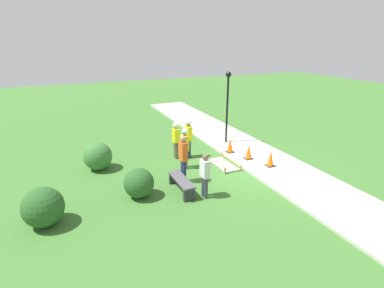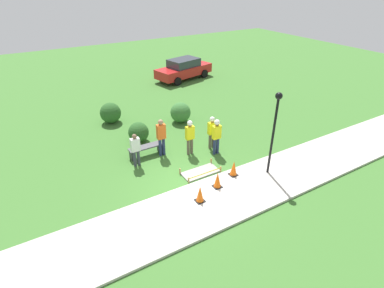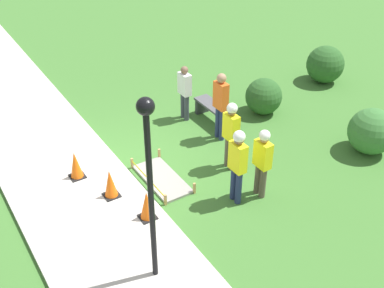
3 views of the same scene
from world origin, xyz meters
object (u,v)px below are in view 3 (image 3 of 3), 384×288
object	(u,v)px
worker_supervisor	(231,130)
worker_assistant	(262,158)
bystander_in_orange_shirt	(221,102)
traffic_cone_sidewalk_edge	(147,205)
lamppost_near	(149,167)
worker_trainee	(238,160)
park_bench	(216,112)
traffic_cone_near_patch	(76,165)
bystander_in_gray_shirt	(185,90)
traffic_cone_far_patch	(110,183)

from	to	relation	value
worker_supervisor	worker_assistant	bearing A→B (deg)	-2.32
worker_assistant	bystander_in_orange_shirt	xyz separation A→B (m)	(-2.40, 0.60, 0.08)
traffic_cone_sidewalk_edge	bystander_in_orange_shirt	size ratio (longest dim) A/B	0.36
worker_assistant	lamppost_near	size ratio (longest dim) A/B	0.47
worker_assistant	worker_trainee	xyz separation A→B (m)	(-0.13, -0.57, 0.08)
park_bench	traffic_cone_near_patch	bearing A→B (deg)	-84.48
worker_trainee	bystander_in_gray_shirt	size ratio (longest dim) A/B	1.13
traffic_cone_far_patch	traffic_cone_sidewalk_edge	world-z (taller)	traffic_cone_far_patch
worker_assistant	bystander_in_orange_shirt	world-z (taller)	bystander_in_orange_shirt
worker_supervisor	lamppost_near	world-z (taller)	lamppost_near
bystander_in_orange_shirt	bystander_in_gray_shirt	bearing A→B (deg)	-170.35
traffic_cone_near_patch	worker_trainee	world-z (taller)	worker_trainee
traffic_cone_sidewalk_edge	worker_supervisor	size ratio (longest dim) A/B	0.38
park_bench	bystander_in_orange_shirt	xyz separation A→B (m)	(0.67, -0.36, 0.72)
park_bench	bystander_in_orange_shirt	bearing A→B (deg)	-28.13
traffic_cone_near_patch	bystander_in_gray_shirt	distance (m)	3.79
bystander_in_gray_shirt	lamppost_near	size ratio (longest dim) A/B	0.44
park_bench	worker_trainee	bearing A→B (deg)	-27.51
worker_trainee	lamppost_near	world-z (taller)	lamppost_near
traffic_cone_near_patch	park_bench	xyz separation A→B (m)	(-0.41, 4.20, -0.09)
park_bench	bystander_in_gray_shirt	distance (m)	1.06
traffic_cone_near_patch	traffic_cone_far_patch	bearing A→B (deg)	19.98
traffic_cone_far_patch	park_bench	bearing A→B (deg)	110.94
traffic_cone_far_patch	traffic_cone_sidewalk_edge	distance (m)	1.11
worker_assistant	bystander_in_gray_shirt	world-z (taller)	worker_assistant
traffic_cone_sidewalk_edge	bystander_in_gray_shirt	world-z (taller)	bystander_in_gray_shirt
traffic_cone_far_patch	worker_trainee	distance (m)	2.80
lamppost_near	park_bench	bearing A→B (deg)	133.92
park_bench	lamppost_near	xyz separation A→B (m)	(3.91, -4.06, 2.13)
worker_trainee	lamppost_near	bearing A→B (deg)	-69.11
traffic_cone_far_patch	bystander_in_gray_shirt	bearing A→B (deg)	123.66
worker_trainee	bystander_in_orange_shirt	world-z (taller)	bystander_in_orange_shirt
park_bench	worker_trainee	world-z (taller)	worker_trainee
lamppost_near	traffic_cone_near_patch	bearing A→B (deg)	-177.82
bystander_in_gray_shirt	traffic_cone_sidewalk_edge	bearing A→B (deg)	-42.07
traffic_cone_sidewalk_edge	park_bench	bearing A→B (deg)	125.84
bystander_in_orange_shirt	lamppost_near	bearing A→B (deg)	-48.82
traffic_cone_far_patch	bystander_in_orange_shirt	size ratio (longest dim) A/B	0.37
lamppost_near	worker_trainee	bearing A→B (deg)	110.89
traffic_cone_near_patch	worker_supervisor	world-z (taller)	worker_supervisor
traffic_cone_far_patch	worker_assistant	bearing A→B (deg)	60.46
traffic_cone_near_patch	traffic_cone_sidewalk_edge	bearing A→B (deg)	18.80
worker_assistant	worker_supervisor	bearing A→B (deg)	177.68
traffic_cone_far_patch	worker_supervisor	size ratio (longest dim) A/B	0.39
traffic_cone_far_patch	worker_supervisor	distance (m)	2.99
traffic_cone_far_patch	bystander_in_orange_shirt	xyz separation A→B (m)	(-0.78, 3.45, 0.63)
worker_trainee	bystander_in_gray_shirt	xyz separation A→B (m)	(-3.64, 0.94, -0.18)
worker_assistant	lamppost_near	bearing A→B (deg)	-74.84
worker_assistant	bystander_in_gray_shirt	size ratio (longest dim) A/B	1.06
lamppost_near	traffic_cone_sidewalk_edge	bearing A→B (deg)	157.36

